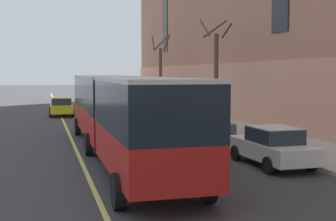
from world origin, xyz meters
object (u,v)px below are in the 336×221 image
(parked_car_black_0, at_px, (159,109))
(street_tree_far_uptown, at_px, (216,71))
(parked_car_white_4, at_px, (272,146))
(city_bus, at_px, (119,110))
(parked_car_red_2, at_px, (134,102))
(taxi_cab, at_px, (61,107))
(parked_car_darkgray_6, at_px, (205,124))
(street_tree_far_downtown, at_px, (160,72))

(parked_car_black_0, bearing_deg, street_tree_far_uptown, -60.95)
(street_tree_far_uptown, bearing_deg, parked_car_white_4, -101.99)
(city_bus, bearing_deg, parked_car_black_0, 70.05)
(parked_car_red_2, distance_m, taxi_cab, 8.71)
(parked_car_darkgray_6, distance_m, street_tree_far_uptown, 7.06)
(parked_car_red_2, bearing_deg, street_tree_far_downtown, 13.42)
(city_bus, height_order, parked_car_red_2, city_bus)
(street_tree_far_uptown, height_order, street_tree_far_downtown, street_tree_far_downtown)
(parked_car_red_2, height_order, street_tree_far_uptown, street_tree_far_uptown)
(taxi_cab, xyz_separation_m, street_tree_far_downtown, (10.08, 5.62, 2.95))
(parked_car_black_0, bearing_deg, taxi_cab, 145.48)
(city_bus, xyz_separation_m, parked_car_black_0, (5.61, 15.44, -1.25))
(parked_car_black_0, xyz_separation_m, taxi_cab, (-7.27, 5.00, -0.00))
(taxi_cab, bearing_deg, street_tree_far_downtown, 29.13)
(street_tree_far_downtown, bearing_deg, parked_car_red_2, -166.58)
(parked_car_white_4, xyz_separation_m, taxi_cab, (-7.11, 23.98, 0.00))
(parked_car_red_2, distance_m, parked_car_darkgray_6, 20.72)
(parked_car_darkgray_6, bearing_deg, street_tree_far_downtown, 82.55)
(parked_car_black_0, bearing_deg, parked_car_red_2, 90.48)
(parked_car_black_0, height_order, taxi_cab, same)
(parked_car_red_2, relative_size, street_tree_far_uptown, 0.65)
(parked_car_black_0, bearing_deg, parked_car_darkgray_6, -89.92)
(parked_car_darkgray_6, relative_size, street_tree_far_downtown, 0.62)
(parked_car_darkgray_6, relative_size, street_tree_far_uptown, 0.63)
(parked_car_darkgray_6, bearing_deg, parked_car_red_2, 90.27)
(parked_car_red_2, height_order, taxi_cab, same)
(parked_car_black_0, distance_m, taxi_cab, 8.82)
(parked_car_white_4, relative_size, parked_car_darkgray_6, 0.98)
(street_tree_far_downtown, bearing_deg, taxi_cab, -150.87)
(city_bus, xyz_separation_m, parked_car_red_2, (5.52, 25.37, -1.25))
(street_tree_far_downtown, bearing_deg, parked_car_darkgray_6, -97.45)
(street_tree_far_uptown, bearing_deg, parked_car_darkgray_6, -115.93)
(parked_car_black_0, relative_size, street_tree_far_downtown, 0.62)
(parked_car_darkgray_6, distance_m, taxi_cab, 17.39)
(parked_car_red_2, bearing_deg, parked_car_darkgray_6, -89.73)
(parked_car_red_2, xyz_separation_m, taxi_cab, (-7.18, -4.93, -0.00))
(city_bus, relative_size, parked_car_red_2, 3.96)
(parked_car_black_0, height_order, parked_car_darkgray_6, same)
(parked_car_white_4, relative_size, street_tree_far_uptown, 0.62)
(parked_car_white_4, xyz_separation_m, street_tree_far_uptown, (2.96, 13.93, 3.01))
(taxi_cab, bearing_deg, parked_car_red_2, 34.44)
(parked_car_white_4, bearing_deg, taxi_cab, 106.52)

